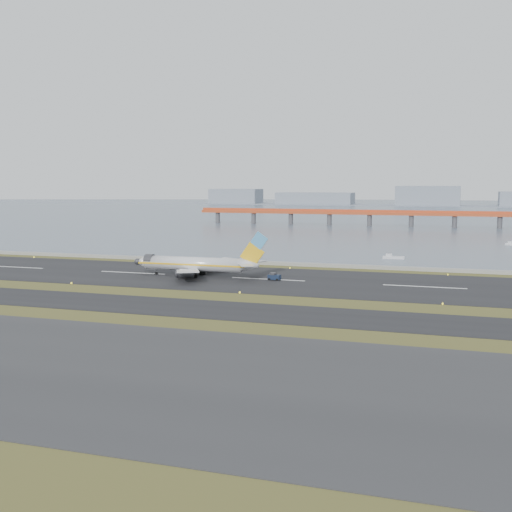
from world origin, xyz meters
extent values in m
plane|color=#394217|center=(0.00, 0.00, 0.00)|extent=(1000.00, 1000.00, 0.00)
cube|color=#2A2A2C|center=(0.00, -55.00, 0.05)|extent=(1000.00, 50.00, 0.10)
cube|color=black|center=(0.00, -12.00, 0.05)|extent=(1000.00, 18.00, 0.10)
cube|color=black|center=(0.00, 30.00, 0.05)|extent=(1000.00, 45.00, 0.10)
cube|color=gray|center=(0.00, 60.00, 0.50)|extent=(1000.00, 2.50, 1.00)
cube|color=#4D5E6E|center=(0.00, 460.00, 0.00)|extent=(1400.00, 800.00, 1.30)
cube|color=#BA441F|center=(20.00, 250.00, 7.50)|extent=(260.00, 5.00, 1.60)
cube|color=#BA441F|center=(20.00, 250.00, 9.00)|extent=(260.00, 0.40, 1.40)
cylinder|color=#4C4C51|center=(-76.00, 250.00, 3.00)|extent=(2.80, 2.80, 7.00)
cylinder|color=#4C4C51|center=(20.00, 250.00, 3.00)|extent=(2.80, 2.80, 7.00)
cube|color=gray|center=(0.00, 620.00, 0.00)|extent=(1400.00, 80.00, 1.00)
cube|color=gray|center=(-220.00, 620.00, 9.00)|extent=(60.00, 35.00, 18.00)
cube|color=gray|center=(-120.00, 620.00, 7.00)|extent=(90.00, 35.00, 14.00)
cube|color=gray|center=(10.00, 620.00, 11.00)|extent=(70.00, 35.00, 22.00)
cylinder|color=silver|center=(-21.02, 28.89, 3.50)|extent=(28.00, 3.80, 3.80)
cone|color=silver|center=(-36.62, 28.89, 3.50)|extent=(3.20, 3.80, 3.80)
cone|color=silver|center=(-4.82, 28.89, 3.80)|extent=(5.00, 3.80, 3.80)
cube|color=yellow|center=(-21.02, 26.97, 3.50)|extent=(31.00, 0.06, 0.45)
cube|color=yellow|center=(-21.02, 30.81, 3.50)|extent=(31.00, 0.06, 0.45)
cube|color=silver|center=(-18.82, 20.39, 2.80)|extent=(11.31, 15.89, 1.66)
cube|color=silver|center=(-18.82, 37.39, 2.80)|extent=(11.31, 15.89, 1.66)
cylinder|color=#36373B|center=(-20.52, 22.89, 1.60)|extent=(4.20, 2.10, 2.10)
cylinder|color=#36373B|center=(-20.52, 34.89, 1.60)|extent=(4.20, 2.10, 2.10)
cube|color=yellow|center=(-4.02, 28.89, 6.70)|extent=(6.80, 0.35, 6.85)
cube|color=#4D9DDA|center=(-2.12, 28.89, 10.40)|extent=(4.85, 0.37, 4.90)
cube|color=silver|center=(-4.52, 25.09, 4.30)|extent=(5.64, 6.80, 0.22)
cube|color=silver|center=(-4.52, 32.69, 4.30)|extent=(5.64, 6.80, 0.22)
cylinder|color=black|center=(-32.02, 28.89, 0.45)|extent=(0.80, 0.28, 0.80)
cylinder|color=black|center=(-19.52, 26.09, 0.55)|extent=(1.00, 0.38, 1.00)
cylinder|color=black|center=(-19.52, 31.69, 0.55)|extent=(1.00, 0.38, 1.00)
cube|color=#131F36|center=(2.03, 29.05, 0.90)|extent=(3.31, 2.02, 1.19)
cube|color=#36373B|center=(1.63, 29.08, 1.69)|extent=(1.50, 1.59, 0.70)
cylinder|color=black|center=(0.87, 28.33, 0.35)|extent=(0.72, 0.35, 0.70)
cylinder|color=black|center=(0.99, 29.92, 0.35)|extent=(0.72, 0.35, 0.70)
cylinder|color=black|center=(3.06, 28.17, 0.35)|extent=(0.72, 0.35, 0.70)
cylinder|color=black|center=(3.18, 29.76, 0.35)|extent=(0.72, 0.35, 0.70)
cube|color=silver|center=(26.70, 87.30, 0.41)|extent=(7.25, 2.67, 0.92)
cube|color=silver|center=(25.17, 87.21, 1.22)|extent=(2.13, 1.75, 0.92)
cube|color=silver|center=(67.39, 150.37, 1.18)|extent=(2.28, 1.99, 0.89)
camera|label=1|loc=(48.41, -130.10, 25.35)|focal=45.00mm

